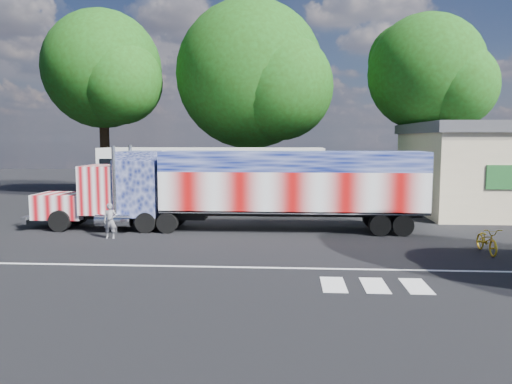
# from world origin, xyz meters

# --- Properties ---
(ground) EXTENTS (100.00, 100.00, 0.00)m
(ground) POSITION_xyz_m (0.00, 0.00, 0.00)
(ground) COLOR black
(lane_markings) EXTENTS (30.00, 2.67, 0.01)m
(lane_markings) POSITION_xyz_m (1.71, -3.77, 0.01)
(lane_markings) COLOR silver
(lane_markings) RESTS_ON ground
(semi_truck) EXTENTS (18.65, 2.95, 3.98)m
(semi_truck) POSITION_xyz_m (-0.67, 3.92, 2.05)
(semi_truck) COLOR black
(semi_truck) RESTS_ON ground
(coach_bus) EXTENTS (12.92, 3.01, 3.76)m
(coach_bus) POSITION_xyz_m (-2.98, 9.68, 1.95)
(coach_bus) COLOR white
(coach_bus) RESTS_ON ground
(woman) EXTENTS (0.58, 0.40, 1.53)m
(woman) POSITION_xyz_m (-6.21, 1.50, 0.77)
(woman) COLOR slate
(woman) RESTS_ON ground
(bicycle) EXTENTS (0.66, 1.88, 0.99)m
(bicycle) POSITION_xyz_m (8.91, -0.31, 0.49)
(bicycle) COLOR gold
(bicycle) RESTS_ON ground
(tree_n_mid) EXTENTS (11.28, 10.74, 14.30)m
(tree_n_mid) POSITION_xyz_m (-1.20, 17.60, 8.88)
(tree_n_mid) COLOR black
(tree_n_mid) RESTS_ON ground
(tree_ne_a) EXTENTS (8.21, 7.82, 12.63)m
(tree_ne_a) POSITION_xyz_m (10.81, 15.59, 8.66)
(tree_ne_a) COLOR black
(tree_ne_a) RESTS_ON ground
(tree_nw_a) EXTENTS (9.04, 8.61, 13.68)m
(tree_nw_a) POSITION_xyz_m (-12.13, 17.31, 9.31)
(tree_nw_a) COLOR black
(tree_nw_a) RESTS_ON ground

